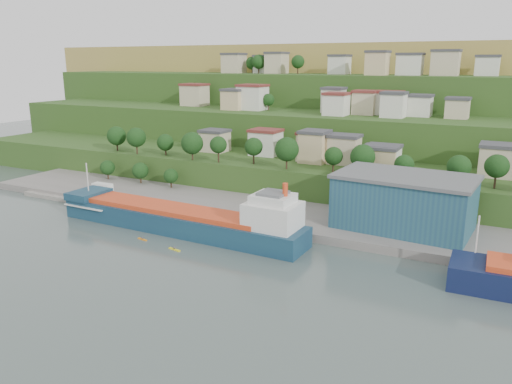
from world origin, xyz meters
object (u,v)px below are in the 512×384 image
Objects in this scene: cargo_ship_near at (186,221)px; caravan at (103,188)px; warehouse at (404,201)px; kayak_orange at (142,239)px.

cargo_ship_near is 44.13m from caravan.
cargo_ship_near is 51.99m from warehouse.
warehouse is at bearing 25.56° from cargo_ship_near.
kayak_orange is (35.62, -24.47, -2.48)m from caravan.
cargo_ship_near is 10.37× the size of caravan.
warehouse is 11.27× the size of kayak_orange.
cargo_ship_near is 11.23m from kayak_orange.
warehouse is 5.06× the size of caravan.
warehouse is at bearing 40.96° from kayak_orange.
warehouse is at bearing 3.38° from caravan.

